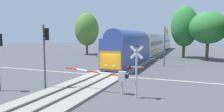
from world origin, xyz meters
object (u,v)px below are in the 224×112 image
at_px(crossing_gate_far, 105,57).
at_px(traffic_signal_median, 45,46).
at_px(commuter_train, 152,44).
at_px(elm_centre_background, 184,26).
at_px(oak_far_right, 208,28).
at_px(pine_left_background, 87,29).
at_px(crossing_signal_mast, 136,66).
at_px(crossing_gate_near, 115,76).
at_px(traffic_signal_far_side, 166,40).

distance_m(crossing_gate_far, traffic_signal_median, 14.33).
xyz_separation_m(commuter_train, crossing_gate_far, (-3.20, -21.70, -1.31)).
relative_size(elm_centre_background, oak_far_right, 1.19).
xyz_separation_m(traffic_signal_median, pine_left_background, (-12.64, 30.54, 2.54)).
xyz_separation_m(crossing_signal_mast, elm_centre_background, (2.24, 31.20, 4.15)).
bearing_deg(elm_centre_background, traffic_signal_median, -107.56).
xyz_separation_m(crossing_gate_near, crossing_signal_mast, (1.85, -0.58, 0.98)).
bearing_deg(pine_left_background, oak_far_right, -5.21).
bearing_deg(pine_left_background, traffic_signal_far_side, -33.75).
distance_m(crossing_gate_near, elm_centre_background, 31.31).
bearing_deg(commuter_train, oak_far_right, -33.32).
height_order(crossing_signal_mast, oak_far_right, oak_far_right).
bearing_deg(pine_left_background, traffic_signal_median, -67.51).
bearing_deg(traffic_signal_median, commuter_train, 86.05).
bearing_deg(traffic_signal_median, crossing_gate_near, 8.85).
bearing_deg(elm_centre_background, commuter_train, 150.16).
relative_size(traffic_signal_median, pine_left_background, 0.54).
bearing_deg(crossing_gate_near, crossing_signal_mast, -17.40).
distance_m(crossing_signal_mast, traffic_signal_median, 7.85).
xyz_separation_m(pine_left_background, oak_far_right, (26.92, -2.46, -0.10)).
distance_m(crossing_gate_near, oak_far_right, 28.81).
distance_m(pine_left_background, oak_far_right, 27.03).
relative_size(traffic_signal_far_side, elm_centre_background, 0.55).
bearing_deg(pine_left_background, crossing_signal_mast, -55.99).
relative_size(crossing_signal_mast, traffic_signal_median, 0.72).
bearing_deg(commuter_train, crossing_gate_near, -84.42).
xyz_separation_m(commuter_train, oak_far_right, (11.80, -7.76, 3.37)).
height_order(traffic_signal_median, traffic_signal_far_side, traffic_signal_far_side).
bearing_deg(elm_centre_background, crossing_gate_far, -121.63).
height_order(crossing_signal_mast, elm_centre_background, elm_centre_background).
bearing_deg(crossing_gate_near, traffic_signal_far_side, 82.91).
bearing_deg(traffic_signal_median, pine_left_background, 112.49).
relative_size(traffic_signal_far_side, pine_left_background, 0.58).
height_order(crossing_gate_far, traffic_signal_far_side, traffic_signal_far_side).
bearing_deg(elm_centre_background, pine_left_background, -177.48).
bearing_deg(crossing_signal_mast, crossing_gate_far, 121.53).
height_order(crossing_signal_mast, pine_left_background, pine_left_background).
height_order(elm_centre_background, oak_far_right, elm_centre_background).
bearing_deg(elm_centre_background, crossing_gate_near, -97.62).
bearing_deg(crossing_gate_far, crossing_signal_mast, -58.47).
bearing_deg(pine_left_background, elm_centre_background, 2.52).
xyz_separation_m(crossing_signal_mast, traffic_signal_median, (-7.74, -0.34, 1.26)).
bearing_deg(pine_left_background, crossing_gate_near, -57.97).
bearing_deg(oak_far_right, pine_left_background, 174.79).
xyz_separation_m(elm_centre_background, oak_far_right, (4.29, -3.45, -0.45)).
relative_size(crossing_signal_mast, pine_left_background, 0.39).
distance_m(commuter_train, crossing_signal_mast, 35.89).
bearing_deg(oak_far_right, traffic_signal_far_side, -119.67).
xyz_separation_m(traffic_signal_median, traffic_signal_far_side, (7.86, 16.83, 0.32)).
xyz_separation_m(crossing_signal_mast, traffic_signal_far_side, (0.13, 16.50, 1.58)).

